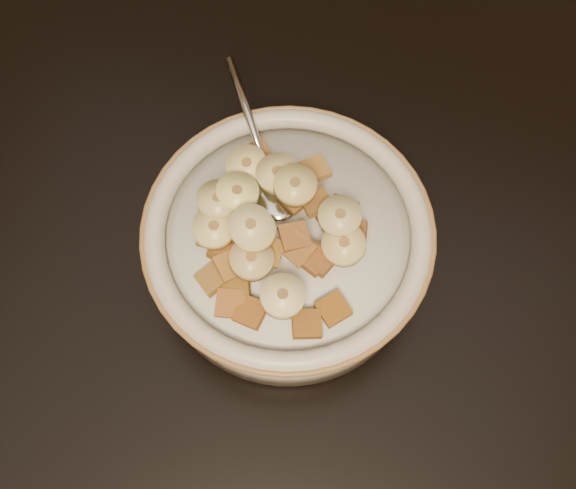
% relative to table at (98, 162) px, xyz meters
% --- Properties ---
extents(floor, '(4.00, 4.50, 0.10)m').
position_rel_table_xyz_m(floor, '(0.00, 0.00, -0.78)').
color(floor, '#422816').
rests_on(floor, ground).
extents(table, '(1.40, 0.90, 0.04)m').
position_rel_table_xyz_m(table, '(0.00, 0.00, 0.00)').
color(table, black).
rests_on(table, floor).
extents(cereal_bowl, '(0.21, 0.21, 0.05)m').
position_rel_table_xyz_m(cereal_bowl, '(0.20, -0.04, 0.04)').
color(cereal_bowl, beige).
rests_on(cereal_bowl, table).
extents(milk, '(0.17, 0.17, 0.00)m').
position_rel_table_xyz_m(milk, '(0.20, -0.04, 0.07)').
color(milk, silver).
rests_on(milk, cereal_bowl).
extents(spoon, '(0.06, 0.06, 0.01)m').
position_rel_table_xyz_m(spoon, '(0.18, -0.02, 0.07)').
color(spoon, silver).
rests_on(spoon, cereal_bowl).
extents(cereal_square_0, '(0.03, 0.03, 0.01)m').
position_rel_table_xyz_m(cereal_square_0, '(0.20, 0.01, 0.08)').
color(cereal_square_0, olive).
rests_on(cereal_square_0, milk).
extents(cereal_square_1, '(0.03, 0.03, 0.01)m').
position_rel_table_xyz_m(cereal_square_1, '(0.25, -0.09, 0.08)').
color(cereal_square_1, brown).
rests_on(cereal_square_1, milk).
extents(cereal_square_2, '(0.02, 0.02, 0.01)m').
position_rel_table_xyz_m(cereal_square_2, '(0.15, -0.07, 0.08)').
color(cereal_square_2, brown).
rests_on(cereal_square_2, milk).
extents(cereal_square_3, '(0.03, 0.03, 0.01)m').
position_rel_table_xyz_m(cereal_square_3, '(0.17, -0.08, 0.08)').
color(cereal_square_3, '#8B5D1D').
rests_on(cereal_square_3, milk).
extents(cereal_square_4, '(0.02, 0.02, 0.01)m').
position_rel_table_xyz_m(cereal_square_4, '(0.16, -0.07, 0.08)').
color(cereal_square_4, brown).
rests_on(cereal_square_4, milk).
extents(cereal_square_5, '(0.03, 0.03, 0.01)m').
position_rel_table_xyz_m(cereal_square_5, '(0.19, -0.07, 0.09)').
color(cereal_square_5, brown).
rests_on(cereal_square_5, milk).
extents(cereal_square_6, '(0.03, 0.03, 0.01)m').
position_rel_table_xyz_m(cereal_square_6, '(0.19, -0.02, 0.09)').
color(cereal_square_6, olive).
rests_on(cereal_square_6, milk).
extents(cereal_square_7, '(0.03, 0.03, 0.01)m').
position_rel_table_xyz_m(cereal_square_7, '(0.22, -0.06, 0.09)').
color(cereal_square_7, brown).
rests_on(cereal_square_7, milk).
extents(cereal_square_8, '(0.03, 0.03, 0.01)m').
position_rel_table_xyz_m(cereal_square_8, '(0.16, -0.10, 0.08)').
color(cereal_square_8, olive).
rests_on(cereal_square_8, milk).
extents(cereal_square_9, '(0.02, 0.02, 0.01)m').
position_rel_table_xyz_m(cereal_square_9, '(0.24, -0.04, 0.08)').
color(cereal_square_9, brown).
rests_on(cereal_square_9, milk).
extents(cereal_square_10, '(0.02, 0.02, 0.01)m').
position_rel_table_xyz_m(cereal_square_10, '(0.19, -0.07, 0.09)').
color(cereal_square_10, olive).
rests_on(cereal_square_10, milk).
extents(cereal_square_11, '(0.02, 0.02, 0.01)m').
position_rel_table_xyz_m(cereal_square_11, '(0.18, -0.11, 0.08)').
color(cereal_square_11, '#91571F').
rests_on(cereal_square_11, milk).
extents(cereal_square_12, '(0.02, 0.02, 0.01)m').
position_rel_table_xyz_m(cereal_square_12, '(0.23, -0.02, 0.08)').
color(cereal_square_12, brown).
rests_on(cereal_square_12, milk).
extents(cereal_square_13, '(0.03, 0.03, 0.01)m').
position_rel_table_xyz_m(cereal_square_13, '(0.15, 0.01, 0.08)').
color(cereal_square_13, brown).
rests_on(cereal_square_13, milk).
extents(cereal_square_14, '(0.03, 0.03, 0.01)m').
position_rel_table_xyz_m(cereal_square_14, '(0.23, -0.11, 0.08)').
color(cereal_square_14, '#94541A').
rests_on(cereal_square_14, milk).
extents(cereal_square_15, '(0.03, 0.03, 0.01)m').
position_rel_table_xyz_m(cereal_square_15, '(0.22, -0.02, 0.08)').
color(cereal_square_15, brown).
rests_on(cereal_square_15, milk).
extents(cereal_square_16, '(0.03, 0.03, 0.01)m').
position_rel_table_xyz_m(cereal_square_16, '(0.21, -0.02, 0.09)').
color(cereal_square_16, brown).
rests_on(cereal_square_16, milk).
extents(cereal_square_17, '(0.03, 0.03, 0.01)m').
position_rel_table_xyz_m(cereal_square_17, '(0.21, -0.05, 0.09)').
color(cereal_square_17, '#965429').
rests_on(cereal_square_17, milk).
extents(cereal_square_18, '(0.02, 0.02, 0.01)m').
position_rel_table_xyz_m(cereal_square_18, '(0.24, -0.03, 0.08)').
color(cereal_square_18, brown).
rests_on(cereal_square_18, milk).
extents(cereal_square_19, '(0.03, 0.03, 0.01)m').
position_rel_table_xyz_m(cereal_square_19, '(0.23, -0.06, 0.08)').
color(cereal_square_19, brown).
rests_on(cereal_square_19, milk).
extents(cereal_square_20, '(0.03, 0.03, 0.01)m').
position_rel_table_xyz_m(cereal_square_20, '(0.18, -0.07, 0.09)').
color(cereal_square_20, brown).
rests_on(cereal_square_20, milk).
extents(cereal_square_21, '(0.03, 0.03, 0.01)m').
position_rel_table_xyz_m(cereal_square_21, '(0.16, -0.07, 0.08)').
color(cereal_square_21, '#924F1A').
rests_on(cereal_square_21, milk).
extents(cereal_square_22, '(0.03, 0.03, 0.01)m').
position_rel_table_xyz_m(cereal_square_22, '(0.18, -0.09, 0.08)').
color(cereal_square_22, brown).
rests_on(cereal_square_22, milk).
extents(cereal_square_23, '(0.02, 0.02, 0.01)m').
position_rel_table_xyz_m(cereal_square_23, '(0.19, -0.11, 0.08)').
color(cereal_square_23, brown).
rests_on(cereal_square_23, milk).
extents(cereal_square_24, '(0.03, 0.03, 0.01)m').
position_rel_table_xyz_m(cereal_square_24, '(0.21, -0.06, 0.09)').
color(cereal_square_24, '#996326').
rests_on(cereal_square_24, milk).
extents(banana_slice_0, '(0.04, 0.04, 0.01)m').
position_rel_table_xyz_m(banana_slice_0, '(0.24, -0.05, 0.09)').
color(banana_slice_0, '#FFDE8D').
rests_on(banana_slice_0, milk).
extents(banana_slice_1, '(0.04, 0.04, 0.01)m').
position_rel_table_xyz_m(banana_slice_1, '(0.15, -0.06, 0.09)').
color(banana_slice_1, '#FBE59B').
rests_on(banana_slice_1, milk).
extents(banana_slice_2, '(0.04, 0.04, 0.01)m').
position_rel_table_xyz_m(banana_slice_2, '(0.18, -0.06, 0.10)').
color(banana_slice_2, beige).
rests_on(banana_slice_2, milk).
extents(banana_slice_3, '(0.03, 0.03, 0.01)m').
position_rel_table_xyz_m(banana_slice_3, '(0.18, -0.08, 0.09)').
color(banana_slice_3, tan).
rests_on(banana_slice_3, milk).
extents(banana_slice_4, '(0.04, 0.04, 0.01)m').
position_rel_table_xyz_m(banana_slice_4, '(0.23, -0.03, 0.10)').
color(banana_slice_4, '#CDBF89').
rests_on(banana_slice_4, milk).
extents(banana_slice_5, '(0.04, 0.04, 0.01)m').
position_rel_table_xyz_m(banana_slice_5, '(0.19, -0.02, 0.11)').
color(banana_slice_5, '#E0C276').
rests_on(banana_slice_5, milk).
extents(banana_slice_6, '(0.04, 0.04, 0.01)m').
position_rel_table_xyz_m(banana_slice_6, '(0.15, -0.01, 0.09)').
color(banana_slice_6, '#FFD981').
rests_on(banana_slice_6, milk).
extents(banana_slice_7, '(0.04, 0.04, 0.01)m').
position_rel_table_xyz_m(banana_slice_7, '(0.16, -0.03, 0.10)').
color(banana_slice_7, '#F4E899').
rests_on(banana_slice_7, milk).
extents(banana_slice_8, '(0.04, 0.04, 0.01)m').
position_rel_table_xyz_m(banana_slice_8, '(0.21, -0.10, 0.09)').
color(banana_slice_8, '#FFE3A5').
rests_on(banana_slice_8, milk).
extents(banana_slice_9, '(0.04, 0.04, 0.02)m').
position_rel_table_xyz_m(banana_slice_9, '(0.18, -0.01, 0.09)').
color(banana_slice_9, '#F5DE86').
rests_on(banana_slice_9, milk).
extents(banana_slice_10, '(0.04, 0.04, 0.01)m').
position_rel_table_xyz_m(banana_slice_10, '(0.18, -0.06, 0.10)').
color(banana_slice_10, '#CDBC6D').
rests_on(banana_slice_10, milk).
extents(banana_slice_11, '(0.04, 0.04, 0.01)m').
position_rel_table_xyz_m(banana_slice_11, '(0.14, -0.04, 0.10)').
color(banana_slice_11, '#CCC178').
rests_on(banana_slice_11, milk).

